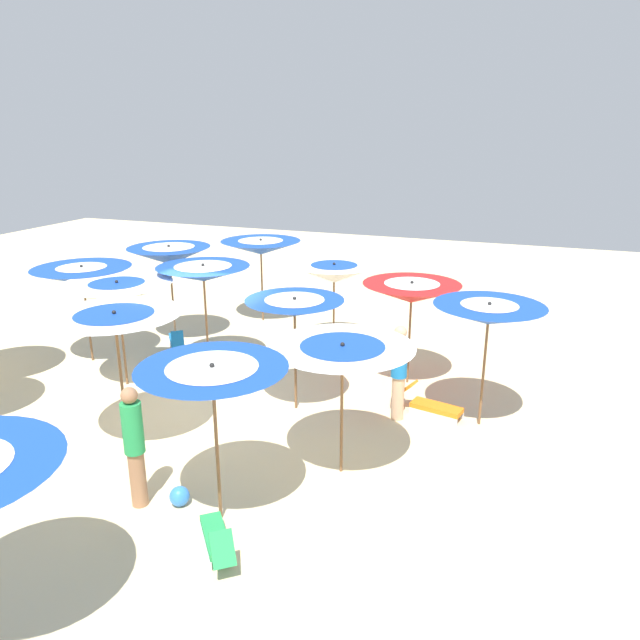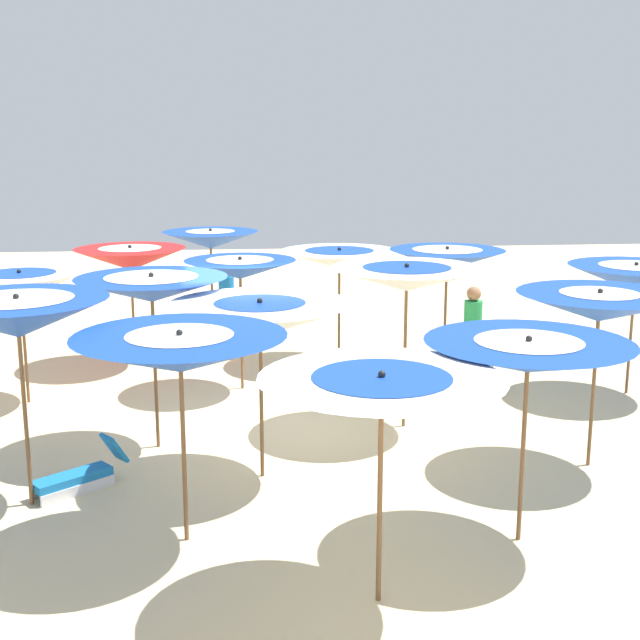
{
  "view_description": "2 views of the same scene",
  "coord_description": "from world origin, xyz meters",
  "views": [
    {
      "loc": [
        6.28,
        -9.63,
        5.37
      ],
      "look_at": [
        2.0,
        1.86,
        1.43
      ],
      "focal_mm": 33.69,
      "sensor_mm": 36.0,
      "label": 1
    },
    {
      "loc": [
        -12.22,
        0.55,
        4.33
      ],
      "look_at": [
        1.35,
        -0.84,
        1.33
      ],
      "focal_mm": 47.53,
      "sensor_mm": 36.0,
      "label": 2
    }
  ],
  "objects": [
    {
      "name": "beach_umbrella_15",
      "position": [
        5.54,
        1.03,
        2.18
      ],
      "size": [
        2.0,
        2.0,
        2.42
      ],
      "color": "brown",
      "rests_on": "ground"
    },
    {
      "name": "beach_umbrella_10",
      "position": [
        2.01,
        0.45,
        2.1
      ],
      "size": [
        1.9,
        1.9,
        2.32
      ],
      "color": "brown",
      "rests_on": "ground"
    },
    {
      "name": "beach_umbrella_13",
      "position": [
        1.58,
        3.98,
        1.95
      ],
      "size": [
        2.01,
        2.01,
        2.22
      ],
      "color": "brown",
      "rests_on": "ground"
    },
    {
      "name": "beach_umbrella_7",
      "position": [
        2.36,
        -3.21,
        2.16
      ],
      "size": [
        2.05,
        2.05,
        2.4
      ],
      "color": "brown",
      "rests_on": "ground"
    },
    {
      "name": "beach_umbrella_5",
      "position": [
        -1.91,
        0.24,
        2.08
      ],
      "size": [
        2.3,
        2.3,
        2.35
      ],
      "color": "brown",
      "rests_on": "ground"
    },
    {
      "name": "lounger_0",
      "position": [
        2.68,
        -3.88,
        0.2
      ],
      "size": [
        0.99,
        1.11,
        0.6
      ],
      "rotation": [
        0.0,
        0.0,
        8.54
      ],
      "color": "silver",
      "rests_on": "ground"
    },
    {
      "name": "beach_umbrella_6",
      "position": [
        -0.21,
        -1.96,
        2.27
      ],
      "size": [
        2.23,
        2.23,
        2.5
      ],
      "color": "brown",
      "rests_on": "ground"
    },
    {
      "name": "beach_umbrella_0",
      "position": [
        -5.03,
        -0.75,
        2.04
      ],
      "size": [
        2.25,
        2.25,
        2.26
      ],
      "color": "brown",
      "rests_on": "ground"
    },
    {
      "name": "lounger_2",
      "position": [
        4.61,
        1.08,
        0.2
      ],
      "size": [
        1.41,
        0.66,
        0.6
      ],
      "rotation": [
        0.0,
        0.0,
        6.07
      ],
      "color": "silver",
      "rests_on": "ground"
    },
    {
      "name": "beach_ball",
      "position": [
        1.64,
        -3.16,
        0.15
      ],
      "size": [
        0.3,
        0.3,
        0.3
      ],
      "primitive_type": "sphere",
      "color": "#337FE5",
      "rests_on": "ground"
    },
    {
      "name": "beach_umbrella_3",
      "position": [
        1.06,
        -6.09,
        2.0
      ],
      "size": [
        2.21,
        2.21,
        2.27
      ],
      "color": "brown",
      "rests_on": "ground"
    },
    {
      "name": "beach_umbrella_14",
      "position": [
        3.83,
        2.49,
        2.05
      ],
      "size": [
        2.08,
        2.08,
        2.31
      ],
      "color": "brown",
      "rests_on": "ground"
    },
    {
      "name": "beach_umbrella_4",
      "position": [
        -3.6,
        1.13,
        2.11
      ],
      "size": [
        2.25,
        2.25,
        2.36
      ],
      "color": "brown",
      "rests_on": "ground"
    },
    {
      "name": "ground",
      "position": [
        0.0,
        0.0,
        -0.02
      ],
      "size": [
        40.81,
        40.81,
        0.04
      ],
      "primitive_type": "cube",
      "color": "beige"
    },
    {
      "name": "beach_umbrella_11",
      "position": [
        3.6,
        -1.44,
        2.02
      ],
      "size": [
        2.25,
        2.25,
        2.25
      ],
      "color": "brown",
      "rests_on": "ground"
    },
    {
      "name": "beach_umbrella_8",
      "position": [
        -2.49,
        3.02,
        2.29
      ],
      "size": [
        2.08,
        2.08,
        2.57
      ],
      "color": "brown",
      "rests_on": "ground"
    },
    {
      "name": "beachgoer_0",
      "position": [
        1.08,
        -3.35,
        1.01
      ],
      "size": [
        0.3,
        0.3,
        1.9
      ],
      "rotation": [
        0.0,
        0.0,
        1.66
      ],
      "color": "#A3704C",
      "rests_on": "ground"
    },
    {
      "name": "beach_umbrella_9",
      "position": [
        -0.7,
        1.68,
        2.27
      ],
      "size": [
        2.08,
        2.08,
        2.5
      ],
      "color": "brown",
      "rests_on": "ground"
    },
    {
      "name": "lounger_1",
      "position": [
        -2.14,
        2.53,
        0.2
      ],
      "size": [
        1.01,
        1.16,
        0.62
      ],
      "rotation": [
        0.0,
        0.0,
        8.52
      ],
      "color": "silver",
      "rests_on": "ground"
    },
    {
      "name": "beach_umbrella_2",
      "position": [
        -1.99,
        -4.11,
        2.16
      ],
      "size": [
        2.13,
        2.13,
        2.4
      ],
      "color": "brown",
      "rests_on": "ground"
    },
    {
      "name": "beach_umbrella_1",
      "position": [
        -3.97,
        -2.48,
        2.07
      ],
      "size": [
        2.18,
        2.18,
        2.29
      ],
      "color": "brown",
      "rests_on": "ground"
    },
    {
      "name": "beachgoer_1",
      "position": [
        4.02,
        0.71,
        1.0
      ],
      "size": [
        0.3,
        0.3,
        1.88
      ],
      "rotation": [
        0.0,
        0.0,
        4.12
      ],
      "color": "#D8A87F",
      "rests_on": "ground"
    }
  ]
}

